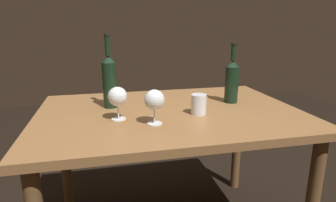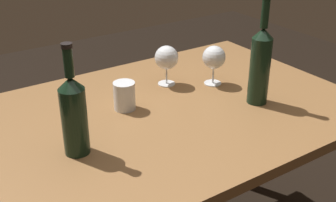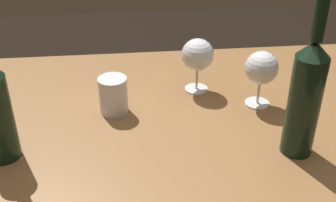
{
  "view_description": "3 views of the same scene",
  "coord_description": "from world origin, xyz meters",
  "px_view_note": "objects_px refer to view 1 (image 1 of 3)",
  "views": [
    {
      "loc": [
        -0.31,
        -1.34,
        1.16
      ],
      "look_at": [
        -0.01,
        -0.0,
        0.79
      ],
      "focal_mm": 30.53,
      "sensor_mm": 36.0,
      "label": 1
    },
    {
      "loc": [
        0.74,
        1.1,
        1.42
      ],
      "look_at": [
        0.03,
        0.04,
        0.8
      ],
      "focal_mm": 46.73,
      "sensor_mm": 36.0,
      "label": 2
    },
    {
      "loc": [
        0.08,
        0.87,
        1.34
      ],
      "look_at": [
        0.0,
        0.09,
        0.87
      ],
      "focal_mm": 45.71,
      "sensor_mm": 36.0,
      "label": 3
    }
  ],
  "objects_px": {
    "wine_bottle": "(109,80)",
    "wine_bottle_second": "(232,80)",
    "wine_glass_left": "(154,100)",
    "water_tumbler": "(199,105)",
    "wine_glass_right": "(118,97)"
  },
  "relations": [
    {
      "from": "water_tumbler",
      "to": "wine_bottle_second",
      "type": "bearing_deg",
      "value": 33.9
    },
    {
      "from": "wine_bottle",
      "to": "water_tumbler",
      "type": "bearing_deg",
      "value": -27.33
    },
    {
      "from": "wine_glass_left",
      "to": "water_tumbler",
      "type": "bearing_deg",
      "value": 21.7
    },
    {
      "from": "wine_glass_left",
      "to": "wine_bottle_second",
      "type": "height_order",
      "value": "wine_bottle_second"
    },
    {
      "from": "wine_bottle_second",
      "to": "water_tumbler",
      "type": "height_order",
      "value": "wine_bottle_second"
    },
    {
      "from": "wine_glass_left",
      "to": "wine_bottle",
      "type": "bearing_deg",
      "value": 120.39
    },
    {
      "from": "wine_glass_left",
      "to": "wine_bottle_second",
      "type": "bearing_deg",
      "value": 28.29
    },
    {
      "from": "water_tumbler",
      "to": "wine_glass_right",
      "type": "bearing_deg",
      "value": 179.55
    },
    {
      "from": "wine_glass_right",
      "to": "wine_bottle",
      "type": "bearing_deg",
      "value": 97.72
    },
    {
      "from": "wine_glass_right",
      "to": "wine_bottle_second",
      "type": "distance_m",
      "value": 0.65
    },
    {
      "from": "wine_glass_right",
      "to": "wine_glass_left",
      "type": "bearing_deg",
      "value": -32.41
    },
    {
      "from": "wine_glass_right",
      "to": "wine_bottle_second",
      "type": "xyz_separation_m",
      "value": [
        0.63,
        0.16,
        0.02
      ]
    },
    {
      "from": "wine_glass_left",
      "to": "wine_bottle_second",
      "type": "distance_m",
      "value": 0.54
    },
    {
      "from": "wine_bottle",
      "to": "wine_bottle_second",
      "type": "xyz_separation_m",
      "value": [
        0.65,
        -0.05,
        -0.02
      ]
    },
    {
      "from": "wine_bottle_second",
      "to": "water_tumbler",
      "type": "bearing_deg",
      "value": -146.1
    }
  ]
}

